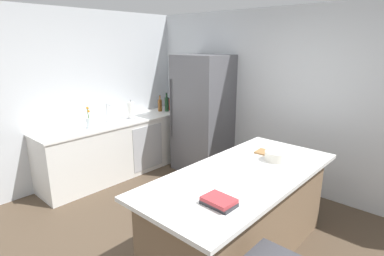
{
  "coord_description": "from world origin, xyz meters",
  "views": [
    {
      "loc": [
        2.0,
        -1.93,
        2.11
      ],
      "look_at": [
        -0.68,
        1.01,
        1.0
      ],
      "focal_mm": 28.67,
      "sensor_mm": 36.0,
      "label": 1
    }
  ],
  "objects_px": {
    "kitchen_island": "(241,213)",
    "flower_vase": "(89,122)",
    "wine_bottle": "(167,104)",
    "refrigerator": "(203,114)",
    "cutting_board": "(270,153)",
    "cookbook_stack": "(219,202)",
    "mixing_bowl": "(276,156)",
    "gin_bottle": "(174,103)",
    "hot_sauce_bottle": "(169,105)",
    "sink_faucet": "(107,112)",
    "paper_towel_roll": "(131,111)",
    "whiskey_bottle": "(160,105)"
  },
  "relations": [
    {
      "from": "kitchen_island",
      "to": "flower_vase",
      "type": "xyz_separation_m",
      "value": [
        -2.54,
        -0.18,
        0.55
      ]
    },
    {
      "from": "kitchen_island",
      "to": "wine_bottle",
      "type": "xyz_separation_m",
      "value": [
        -2.55,
        1.38,
        0.59
      ]
    },
    {
      "from": "refrigerator",
      "to": "cutting_board",
      "type": "distance_m",
      "value": 1.85
    },
    {
      "from": "wine_bottle",
      "to": "cutting_board",
      "type": "distance_m",
      "value": 2.6
    },
    {
      "from": "kitchen_island",
      "to": "cookbook_stack",
      "type": "xyz_separation_m",
      "value": [
        0.2,
        -0.65,
        0.48
      ]
    },
    {
      "from": "mixing_bowl",
      "to": "cookbook_stack",
      "type": "bearing_deg",
      "value": -83.94
    },
    {
      "from": "refrigerator",
      "to": "gin_bottle",
      "type": "relative_size",
      "value": 6.57
    },
    {
      "from": "hot_sauce_bottle",
      "to": "cookbook_stack",
      "type": "relative_size",
      "value": 0.88
    },
    {
      "from": "gin_bottle",
      "to": "cookbook_stack",
      "type": "distance_m",
      "value": 3.54
    },
    {
      "from": "sink_faucet",
      "to": "paper_towel_roll",
      "type": "relative_size",
      "value": 0.96
    },
    {
      "from": "paper_towel_roll",
      "to": "hot_sauce_bottle",
      "type": "xyz_separation_m",
      "value": [
        -0.01,
        0.87,
        -0.04
      ]
    },
    {
      "from": "paper_towel_roll",
      "to": "mixing_bowl",
      "type": "height_order",
      "value": "paper_towel_roll"
    },
    {
      "from": "flower_vase",
      "to": "cookbook_stack",
      "type": "xyz_separation_m",
      "value": [
        2.74,
        -0.47,
        -0.07
      ]
    },
    {
      "from": "sink_faucet",
      "to": "flower_vase",
      "type": "xyz_separation_m",
      "value": [
        0.12,
        -0.39,
        -0.05
      ]
    },
    {
      "from": "paper_towel_roll",
      "to": "cookbook_stack",
      "type": "distance_m",
      "value": 3.05
    },
    {
      "from": "hot_sauce_bottle",
      "to": "cookbook_stack",
      "type": "bearing_deg",
      "value": -37.29
    },
    {
      "from": "sink_faucet",
      "to": "cookbook_stack",
      "type": "bearing_deg",
      "value": -16.72
    },
    {
      "from": "hot_sauce_bottle",
      "to": "paper_towel_roll",
      "type": "bearing_deg",
      "value": -89.49
    },
    {
      "from": "paper_towel_roll",
      "to": "mixing_bowl",
      "type": "xyz_separation_m",
      "value": [
        2.66,
        -0.1,
        -0.09
      ]
    },
    {
      "from": "kitchen_island",
      "to": "wine_bottle",
      "type": "bearing_deg",
      "value": 151.59
    },
    {
      "from": "wine_bottle",
      "to": "gin_bottle",
      "type": "bearing_deg",
      "value": 92.15
    },
    {
      "from": "flower_vase",
      "to": "paper_towel_roll",
      "type": "xyz_separation_m",
      "value": [
        -0.04,
        0.78,
        0.03
      ]
    },
    {
      "from": "whiskey_bottle",
      "to": "flower_vase",
      "type": "bearing_deg",
      "value": -85.76
    },
    {
      "from": "wine_bottle",
      "to": "mixing_bowl",
      "type": "bearing_deg",
      "value": -18.32
    },
    {
      "from": "refrigerator",
      "to": "flower_vase",
      "type": "xyz_separation_m",
      "value": [
        -0.81,
        -1.6,
        0.04
      ]
    },
    {
      "from": "wine_bottle",
      "to": "mixing_bowl",
      "type": "distance_m",
      "value": 2.77
    },
    {
      "from": "flower_vase",
      "to": "whiskey_bottle",
      "type": "height_order",
      "value": "flower_vase"
    },
    {
      "from": "kitchen_island",
      "to": "whiskey_bottle",
      "type": "xyz_separation_m",
      "value": [
        -2.64,
        1.3,
        0.56
      ]
    },
    {
      "from": "mixing_bowl",
      "to": "flower_vase",
      "type": "bearing_deg",
      "value": -165.3
    },
    {
      "from": "flower_vase",
      "to": "wine_bottle",
      "type": "xyz_separation_m",
      "value": [
        -0.01,
        1.56,
        0.04
      ]
    },
    {
      "from": "whiskey_bottle",
      "to": "cookbook_stack",
      "type": "relative_size",
      "value": 1.14
    },
    {
      "from": "sink_faucet",
      "to": "cutting_board",
      "type": "distance_m",
      "value": 2.64
    },
    {
      "from": "kitchen_island",
      "to": "gin_bottle",
      "type": "xyz_separation_m",
      "value": [
        -2.56,
        1.57,
        0.56
      ]
    },
    {
      "from": "gin_bottle",
      "to": "flower_vase",
      "type": "bearing_deg",
      "value": -89.35
    },
    {
      "from": "kitchen_island",
      "to": "gin_bottle",
      "type": "height_order",
      "value": "gin_bottle"
    },
    {
      "from": "kitchen_island",
      "to": "wine_bottle",
      "type": "distance_m",
      "value": 2.96
    },
    {
      "from": "refrigerator",
      "to": "gin_bottle",
      "type": "height_order",
      "value": "refrigerator"
    },
    {
      "from": "kitchen_island",
      "to": "hot_sauce_bottle",
      "type": "bearing_deg",
      "value": 150.25
    },
    {
      "from": "refrigerator",
      "to": "wine_bottle",
      "type": "height_order",
      "value": "refrigerator"
    },
    {
      "from": "sink_faucet",
      "to": "gin_bottle",
      "type": "bearing_deg",
      "value": 85.8
    },
    {
      "from": "sink_faucet",
      "to": "whiskey_bottle",
      "type": "height_order",
      "value": "sink_faucet"
    },
    {
      "from": "refrigerator",
      "to": "paper_towel_roll",
      "type": "xyz_separation_m",
      "value": [
        -0.85,
        -0.82,
        0.07
      ]
    },
    {
      "from": "flower_vase",
      "to": "gin_bottle",
      "type": "xyz_separation_m",
      "value": [
        -0.02,
        1.75,
        0.01
      ]
    },
    {
      "from": "cookbook_stack",
      "to": "kitchen_island",
      "type": "bearing_deg",
      "value": 107.55
    },
    {
      "from": "paper_towel_roll",
      "to": "gin_bottle",
      "type": "height_order",
      "value": "paper_towel_roll"
    },
    {
      "from": "flower_vase",
      "to": "hot_sauce_bottle",
      "type": "height_order",
      "value": "flower_vase"
    },
    {
      "from": "whiskey_bottle",
      "to": "cookbook_stack",
      "type": "xyz_separation_m",
      "value": [
        2.85,
        -1.95,
        -0.09
      ]
    },
    {
      "from": "whiskey_bottle",
      "to": "cookbook_stack",
      "type": "bearing_deg",
      "value": -34.34
    },
    {
      "from": "kitchen_island",
      "to": "sink_faucet",
      "type": "bearing_deg",
      "value": 175.44
    },
    {
      "from": "hot_sauce_bottle",
      "to": "wine_bottle",
      "type": "xyz_separation_m",
      "value": [
        0.04,
        -0.1,
        0.04
      ]
    }
  ]
}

